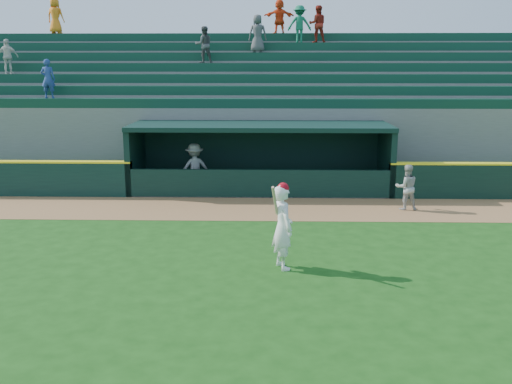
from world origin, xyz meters
TOP-DOWN VIEW (x-y plane):
  - ground at (0.00, 0.00)m, footprint 120.00×120.00m
  - warning_track at (0.00, 4.90)m, footprint 40.00×3.00m
  - dugout_player_front at (4.73, 4.95)m, footprint 0.75×0.60m
  - dugout_player_inside at (-2.39, 7.43)m, footprint 1.30×1.01m
  - dugout at (0.00, 8.00)m, footprint 9.40×2.80m
  - stands at (-0.05, 12.57)m, footprint 34.50×6.25m
  - batter_at_plate at (0.66, -0.55)m, footprint 0.70×0.89m

SIDE VIEW (x-z plane):
  - ground at x=0.00m, z-range 0.00..0.00m
  - warning_track at x=0.00m, z-range 0.00..0.01m
  - dugout_player_front at x=4.73m, z-range 0.00..1.47m
  - dugout_player_inside at x=-2.39m, z-range 0.00..1.77m
  - batter_at_plate at x=0.66m, z-range -0.01..2.01m
  - dugout at x=0.00m, z-range 0.13..2.59m
  - stands at x=-0.05m, z-range -1.39..6.21m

